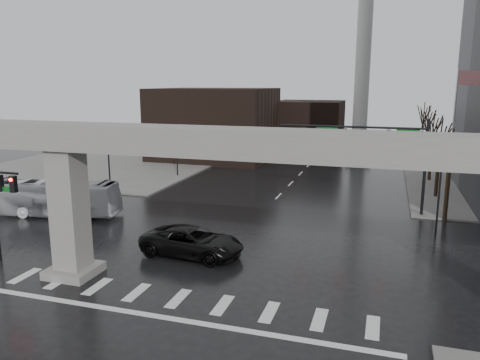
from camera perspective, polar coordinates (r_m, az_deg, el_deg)
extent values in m
plane|color=black|center=(25.69, -6.56, -13.23)|extent=(160.00, 160.00, 0.00)
cube|color=slate|center=(68.25, -14.32, 2.39)|extent=(28.00, 36.00, 0.15)
cube|color=gray|center=(23.46, -7.02, 4.77)|extent=(48.00, 2.20, 1.40)
cube|color=gray|center=(27.90, -20.04, -3.85)|extent=(1.60, 1.60, 7.30)
cube|color=gray|center=(28.96, -19.56, -10.35)|extent=(2.60, 2.60, 0.50)
cube|color=black|center=(67.72, -3.09, 6.87)|extent=(16.00, 14.00, 10.00)
cube|color=black|center=(74.43, 8.42, 6.44)|extent=(10.00, 10.00, 8.00)
cylinder|color=beige|center=(67.41, 14.82, 14.99)|extent=(2.00, 2.00, 30.00)
cylinder|color=gray|center=(68.06, 14.18, 2.82)|extent=(3.60, 3.60, 1.20)
cylinder|color=black|center=(40.69, 21.62, 1.31)|extent=(0.24, 0.24, 8.00)
cylinder|color=black|center=(40.26, 13.39, 6.32)|extent=(12.00, 0.18, 0.18)
cube|color=black|center=(40.22, 17.62, 5.15)|extent=(0.35, 0.30, 1.00)
cube|color=black|center=(40.36, 12.64, 5.44)|extent=(0.35, 0.30, 1.00)
cube|color=black|center=(40.80, 7.71, 5.69)|extent=(0.35, 0.30, 1.00)
sphere|color=#FF0C05|center=(40.01, 17.65, 5.55)|extent=(0.20, 0.20, 0.20)
cube|color=#0C5918|center=(40.21, 19.81, 5.65)|extent=(1.80, 0.05, 0.35)
cube|color=#0C5918|center=(40.47, 10.54, 6.18)|extent=(1.80, 0.05, 0.35)
cylinder|color=black|center=(30.96, -26.82, 0.79)|extent=(2.00, 0.14, 0.14)
cube|color=black|center=(31.35, -27.24, -0.34)|extent=(0.35, 0.30, 1.00)
cube|color=black|center=(30.66, -25.90, -0.46)|extent=(0.35, 0.30, 1.00)
cylinder|color=silver|center=(43.79, 24.42, 4.43)|extent=(0.12, 0.12, 12.00)
cube|color=#B51316|center=(43.65, 26.33, 11.10)|extent=(2.00, 0.03, 1.20)
cylinder|color=black|center=(36.39, 23.02, -2.55)|extent=(0.14, 0.14, 4.80)
cube|color=black|center=(35.92, 23.32, 1.09)|extent=(0.90, 0.06, 0.06)
sphere|color=silver|center=(35.84, 22.63, 1.45)|extent=(0.32, 0.32, 0.32)
sphere|color=silver|center=(35.94, 24.06, 1.35)|extent=(0.32, 0.32, 0.32)
cylinder|color=black|center=(50.06, 21.59, 1.29)|extent=(0.14, 0.14, 4.80)
cube|color=black|center=(49.71, 21.80, 3.95)|extent=(0.90, 0.06, 0.06)
sphere|color=silver|center=(49.66, 21.30, 4.21)|extent=(0.32, 0.32, 0.32)
sphere|color=silver|center=(49.73, 22.33, 4.14)|extent=(0.32, 0.32, 0.32)
cylinder|color=black|center=(63.87, 20.78, 3.47)|extent=(0.14, 0.14, 4.80)
cube|color=black|center=(63.60, 20.93, 5.56)|extent=(0.90, 0.06, 0.06)
sphere|color=silver|center=(63.55, 20.54, 5.77)|extent=(0.32, 0.32, 0.32)
sphere|color=silver|center=(63.61, 21.35, 5.71)|extent=(0.32, 0.32, 0.32)
cylinder|color=black|center=(42.96, -15.58, 0.06)|extent=(0.14, 0.14, 4.80)
cube|color=black|center=(42.56, -15.76, 3.16)|extent=(0.90, 0.06, 0.06)
sphere|color=silver|center=(42.78, -16.28, 3.44)|extent=(0.32, 0.32, 0.32)
sphere|color=silver|center=(42.29, -15.26, 3.40)|extent=(0.32, 0.32, 0.32)
cylinder|color=black|center=(55.02, -7.68, 2.90)|extent=(0.14, 0.14, 4.80)
cube|color=black|center=(54.71, -7.75, 5.33)|extent=(0.90, 0.06, 0.06)
sphere|color=silver|center=(54.88, -8.18, 5.55)|extent=(0.32, 0.32, 0.32)
sphere|color=silver|center=(54.50, -7.32, 5.53)|extent=(0.32, 0.32, 0.32)
cylinder|color=black|center=(67.83, -2.67, 4.67)|extent=(0.14, 0.14, 4.80)
cube|color=black|center=(67.57, -2.68, 6.65)|extent=(0.90, 0.06, 0.06)
sphere|color=silver|center=(67.71, -3.05, 6.83)|extent=(0.32, 0.32, 0.32)
sphere|color=silver|center=(67.40, -2.32, 6.81)|extent=(0.32, 0.32, 0.32)
cylinder|color=black|center=(40.41, 23.91, -1.45)|extent=(0.34, 0.34, 4.55)
cylinder|color=black|center=(39.78, 24.36, 3.80)|extent=(0.12, 1.52, 2.98)
cylinder|color=black|center=(40.12, 25.00, 3.47)|extent=(0.83, 1.14, 2.51)
cylinder|color=black|center=(48.20, 22.92, 0.71)|extent=(0.34, 0.34, 4.66)
cylinder|color=black|center=(47.67, 23.29, 5.23)|extent=(0.12, 1.55, 3.05)
cylinder|color=black|center=(47.99, 23.83, 4.93)|extent=(0.85, 1.16, 2.57)
cylinder|color=black|center=(56.04, 22.21, 2.27)|extent=(0.34, 0.34, 4.76)
cylinder|color=black|center=(55.59, 22.53, 6.24)|extent=(0.12, 1.59, 3.11)
cylinder|color=black|center=(55.90, 23.00, 5.98)|extent=(0.86, 1.18, 2.62)
cylinder|color=black|center=(63.93, 21.67, 3.44)|extent=(0.34, 0.34, 4.87)
cylinder|color=black|center=(63.53, 21.95, 7.00)|extent=(0.12, 1.62, 3.18)
cylinder|color=black|center=(63.83, 22.36, 6.76)|extent=(0.88, 1.20, 2.68)
cylinder|color=black|center=(71.84, 21.25, 4.35)|extent=(0.34, 0.34, 4.97)
cylinder|color=black|center=(71.48, 21.50, 7.60)|extent=(0.12, 1.65, 3.25)
cylinder|color=black|center=(71.78, 21.87, 7.38)|extent=(0.89, 1.23, 2.74)
imported|color=black|center=(30.10, -5.83, -7.50)|extent=(6.79, 3.51, 1.83)
imported|color=silver|center=(41.49, -21.79, -2.02)|extent=(11.18, 4.51, 3.04)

